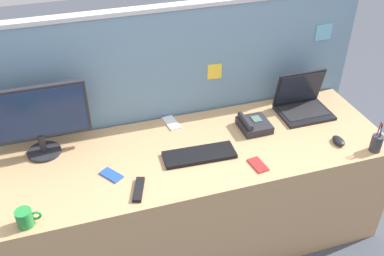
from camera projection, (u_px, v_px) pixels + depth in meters
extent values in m
plane|color=#424751|center=(194.00, 234.00, 2.89)|extent=(10.00, 10.00, 0.00)
cube|color=tan|center=(194.00, 195.00, 2.68)|extent=(2.27, 0.74, 0.71)
cube|color=#6084A3|center=(175.00, 114.00, 2.81)|extent=(2.39, 0.06, 1.40)
cube|color=#B7BAC1|center=(172.00, 7.00, 2.40)|extent=(2.39, 0.07, 0.02)
cube|color=#66ADD1|center=(324.00, 32.00, 2.76)|extent=(0.12, 0.01, 0.11)
cube|color=yellow|center=(215.00, 72.00, 2.68)|extent=(0.09, 0.01, 0.10)
cylinder|color=#232328|center=(44.00, 152.00, 2.45)|extent=(0.19, 0.19, 0.02)
cylinder|color=#232328|center=(42.00, 143.00, 2.42)|extent=(0.04, 0.04, 0.11)
cube|color=#232328|center=(35.00, 113.00, 2.32)|extent=(0.56, 0.03, 0.31)
cube|color=#19284C|center=(35.00, 115.00, 2.30)|extent=(0.53, 0.01, 0.28)
cube|color=black|center=(304.00, 113.00, 2.78)|extent=(0.33, 0.25, 0.02)
cube|color=black|center=(303.00, 111.00, 2.78)|extent=(0.29, 0.18, 0.00)
cube|color=black|center=(299.00, 88.00, 2.78)|extent=(0.33, 0.06, 0.24)
cube|color=black|center=(300.00, 89.00, 2.77)|extent=(0.30, 0.05, 0.22)
cube|color=#232328|center=(254.00, 125.00, 2.64)|extent=(0.18, 0.19, 0.05)
cube|color=#4C6B5B|center=(256.00, 119.00, 2.65)|extent=(0.05, 0.07, 0.01)
cylinder|color=#232328|center=(245.00, 121.00, 2.60)|extent=(0.04, 0.17, 0.04)
cube|color=black|center=(199.00, 155.00, 2.43)|extent=(0.41, 0.16, 0.02)
ellipsoid|color=black|center=(338.00, 141.00, 2.52)|extent=(0.07, 0.10, 0.03)
cylinder|color=#333338|center=(376.00, 143.00, 2.45)|extent=(0.06, 0.06, 0.10)
cylinder|color=black|center=(380.00, 135.00, 2.41)|extent=(0.01, 0.02, 0.14)
cylinder|color=blue|center=(378.00, 138.00, 2.41)|extent=(0.02, 0.01, 0.12)
cylinder|color=red|center=(377.00, 133.00, 2.42)|extent=(0.03, 0.02, 0.15)
cube|color=silver|center=(171.00, 123.00, 2.69)|extent=(0.09, 0.16, 0.01)
cube|color=blue|center=(111.00, 175.00, 2.30)|extent=(0.12, 0.14, 0.01)
cube|color=#B22323|center=(258.00, 165.00, 2.36)|extent=(0.08, 0.13, 0.01)
cube|color=black|center=(139.00, 189.00, 2.20)|extent=(0.10, 0.18, 0.02)
cylinder|color=#238438|center=(25.00, 218.00, 1.99)|extent=(0.08, 0.08, 0.09)
torus|color=#238438|center=(36.00, 216.00, 2.01)|extent=(0.05, 0.01, 0.05)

